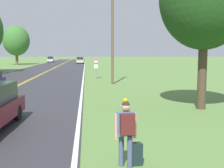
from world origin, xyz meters
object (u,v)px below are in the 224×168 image
Objects in this scene: suitcase at (135,155)px; traffic_sign at (96,64)px; tree_far_back at (16,41)px; car_silver_van_receding at (51,59)px; car_champagne_suv_mid_far at (80,60)px; fire_hydrant at (125,105)px; hitchhiker_person at (126,127)px.

suitcase is 24.71m from traffic_sign.
tree_far_back reaches higher than car_silver_van_receding.
fire_hydrant is at bearing 0.89° from car_champagne_suv_mid_far.
traffic_sign is 42.76m from tree_far_back.
tree_far_back reaches higher than hitchhiker_person.
fire_hydrant is 0.16× the size of car_silver_van_receding.
car_champagne_suv_mid_far is at bearing 20.33° from tree_far_back.
traffic_sign is 44.31m from car_champagne_suv_mid_far.
car_silver_van_receding is at bearing 99.73° from fire_hydrant.
fire_hydrant is 76.62m from car_silver_van_receding.
car_champagne_suv_mid_far is at bearing 93.30° from fire_hydrant.
tree_far_back is (-17.87, 38.62, 4.13)m from traffic_sign.
hitchhiker_person is 69.02m from car_champagne_suv_mid_far.
traffic_sign reaches higher than suitcase.
tree_far_back is at bearing -72.08° from car_champagne_suv_mid_far.
suitcase is 0.15× the size of car_champagne_suv_mid_far.
car_champagne_suv_mid_far is (-3.59, 62.30, 0.58)m from fire_hydrant.
car_champagne_suv_mid_far is (-2.67, 68.97, -0.12)m from hitchhiker_person.
tree_far_back reaches higher than suitcase.
car_silver_van_receding is at bearing -147.14° from car_champagne_suv_mid_far.
car_silver_van_receding reaches higher than hitchhiker_person.
suitcase is 0.91× the size of fire_hydrant.
hitchhiker_person is 0.18× the size of tree_far_back.
traffic_sign reaches higher than car_silver_van_receding.
tree_far_back reaches higher than traffic_sign.
traffic_sign is at bearing -4.95° from suitcase.
hitchhiker_person is 2.42× the size of fire_hydrant.
car_champagne_suv_mid_far is (-2.77, 44.22, -0.75)m from traffic_sign.
traffic_sign is at bearing -65.17° from tree_far_back.
fire_hydrant is (0.92, 6.67, -0.69)m from hitchhiker_person.
hitchhiker_person is at bearing -90.24° from traffic_sign.
fire_hydrant is at bearing -71.76° from tree_far_back.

